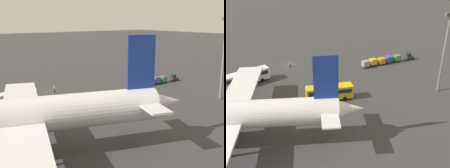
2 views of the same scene
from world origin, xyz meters
The scene contains 12 objects.
ground_plane centered at (0.00, 0.00, 0.00)m, with size 600.00×600.00×0.00m, color #38383A.
airplane centered at (20.26, 30.79, 6.11)m, with size 48.71×42.46×16.26m.
shuttle_bus_near centered at (13.35, 7.40, 2.01)m, with size 12.21×5.70×3.37m.
shuttle_bus_far centered at (-2.87, 23.11, 2.00)m, with size 10.87×4.75×3.36m.
baggage_tug centered at (-34.68, 10.20, 0.94)m, with size 2.56×1.93×2.10m.
worker_person centered at (0.34, 1.20, 0.87)m, with size 0.38×0.38×1.74m.
cargo_cart_green centered at (-30.12, 10.08, 1.19)m, with size 2.10×1.81×2.06m.
cargo_cart_blue centered at (-27.42, 9.83, 1.19)m, with size 2.10×1.81×2.06m.
cargo_cart_orange centered at (-24.72, 10.15, 1.19)m, with size 2.10×1.81×2.06m.
cargo_cart_yellow centered at (-22.02, 9.82, 1.19)m, with size 2.10×1.81×2.06m.
cargo_cart_grey centered at (-19.32, 10.27, 1.19)m, with size 2.10×1.81×2.06m.
light_pole centered at (-28.50, 29.70, 11.44)m, with size 2.80×0.70×18.82m.
Camera 1 is at (29.88, 65.59, 18.44)m, focal length 45.00 mm.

